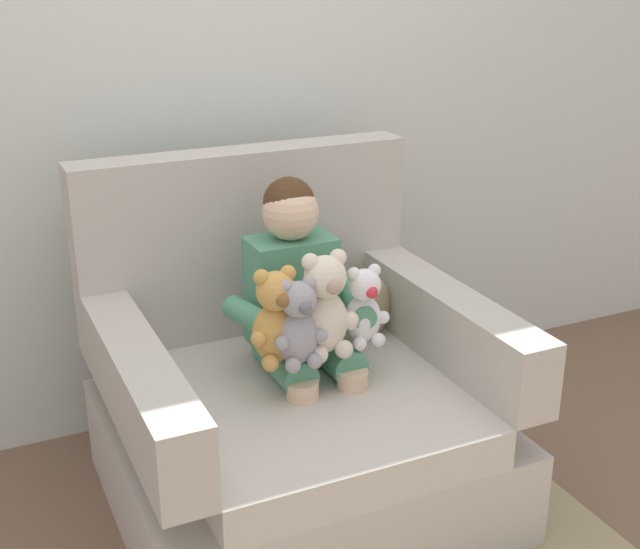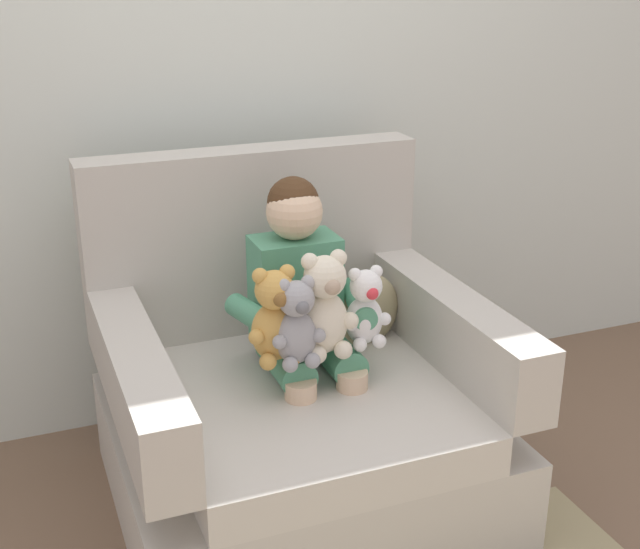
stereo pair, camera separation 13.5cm
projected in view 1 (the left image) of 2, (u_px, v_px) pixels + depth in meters
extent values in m
plane|color=brown|center=(300.00, 500.00, 2.66)|extent=(8.00, 8.00, 0.00)
cube|color=silver|center=(207.00, 54.00, 2.83)|extent=(6.00, 0.10, 2.60)
cube|color=#BCB7AD|center=(300.00, 459.00, 2.61)|extent=(1.11, 1.01, 0.31)
cube|color=beige|center=(309.00, 409.00, 2.47)|extent=(0.83, 0.87, 0.12)
cube|color=#BCB7AD|center=(245.00, 241.00, 2.77)|extent=(1.11, 0.14, 0.61)
cube|color=#BCB7AD|center=(142.00, 391.00, 2.22)|extent=(0.14, 0.87, 0.23)
cube|color=#BCB7AD|center=(451.00, 326.00, 2.60)|extent=(0.14, 0.87, 0.23)
cube|color=#4C9370|center=(291.00, 291.00, 2.58)|extent=(0.26, 0.16, 0.34)
sphere|color=beige|center=(290.00, 212.00, 2.49)|extent=(0.17, 0.17, 0.17)
sphere|color=#472D19|center=(289.00, 203.00, 2.49)|extent=(0.16, 0.16, 0.16)
cylinder|color=#4C9370|center=(285.00, 363.00, 2.50)|extent=(0.11, 0.26, 0.11)
cylinder|color=beige|center=(303.00, 427.00, 2.45)|extent=(0.09, 0.09, 0.30)
cylinder|color=#4C9370|center=(333.00, 353.00, 2.56)|extent=(0.11, 0.26, 0.11)
cylinder|color=beige|center=(352.00, 415.00, 2.51)|extent=(0.09, 0.09, 0.30)
cylinder|color=#4C9370|center=(257.00, 320.00, 2.42)|extent=(0.13, 0.27, 0.07)
cylinder|color=#4C9370|center=(356.00, 302.00, 2.55)|extent=(0.13, 0.27, 0.07)
ellipsoid|color=silver|center=(323.00, 322.00, 2.41)|extent=(0.14, 0.12, 0.19)
sphere|color=silver|center=(325.00, 277.00, 2.35)|extent=(0.12, 0.12, 0.12)
sphere|color=tan|center=(334.00, 287.00, 2.31)|extent=(0.05, 0.05, 0.05)
sphere|color=silver|center=(310.00, 262.00, 2.32)|extent=(0.05, 0.05, 0.05)
sphere|color=silver|center=(307.00, 328.00, 2.35)|extent=(0.05, 0.05, 0.05)
sphere|color=silver|center=(319.00, 355.00, 2.37)|extent=(0.05, 0.05, 0.05)
sphere|color=silver|center=(338.00, 257.00, 2.35)|extent=(0.05, 0.05, 0.05)
sphere|color=silver|center=(350.00, 320.00, 2.40)|extent=(0.05, 0.05, 0.05)
sphere|color=silver|center=(344.00, 349.00, 2.41)|extent=(0.05, 0.05, 0.05)
ellipsoid|color=gold|center=(275.00, 333.00, 2.36)|extent=(0.13, 0.11, 0.17)
sphere|color=gold|center=(276.00, 291.00, 2.31)|extent=(0.11, 0.11, 0.11)
sphere|color=brown|center=(283.00, 300.00, 2.27)|extent=(0.04, 0.04, 0.04)
sphere|color=gold|center=(261.00, 277.00, 2.28)|extent=(0.04, 0.04, 0.04)
sphere|color=gold|center=(259.00, 339.00, 2.31)|extent=(0.04, 0.04, 0.04)
sphere|color=gold|center=(270.00, 363.00, 2.33)|extent=(0.05, 0.05, 0.05)
sphere|color=gold|center=(288.00, 273.00, 2.31)|extent=(0.04, 0.04, 0.04)
sphere|color=gold|center=(300.00, 331.00, 2.36)|extent=(0.04, 0.04, 0.04)
sphere|color=gold|center=(294.00, 358.00, 2.36)|extent=(0.05, 0.05, 0.05)
ellipsoid|color=white|center=(363.00, 319.00, 2.48)|extent=(0.11, 0.10, 0.15)
sphere|color=white|center=(365.00, 285.00, 2.43)|extent=(0.10, 0.10, 0.10)
sphere|color=#DB333D|center=(372.00, 292.00, 2.40)|extent=(0.04, 0.04, 0.04)
sphere|color=white|center=(354.00, 274.00, 2.41)|extent=(0.04, 0.04, 0.04)
sphere|color=white|center=(351.00, 324.00, 2.43)|extent=(0.04, 0.04, 0.04)
sphere|color=white|center=(360.00, 344.00, 2.45)|extent=(0.04, 0.04, 0.04)
sphere|color=white|center=(374.00, 270.00, 2.44)|extent=(0.04, 0.04, 0.04)
sphere|color=white|center=(383.00, 317.00, 2.48)|extent=(0.04, 0.04, 0.04)
sphere|color=white|center=(378.00, 340.00, 2.48)|extent=(0.04, 0.04, 0.04)
ellipsoid|color=#9E9EA3|center=(297.00, 337.00, 2.35)|extent=(0.12, 0.10, 0.16)
sphere|color=#9E9EA3|center=(298.00, 299.00, 2.30)|extent=(0.10, 0.10, 0.10)
sphere|color=slate|center=(305.00, 308.00, 2.26)|extent=(0.04, 0.04, 0.04)
sphere|color=#9E9EA3|center=(285.00, 287.00, 2.28)|extent=(0.04, 0.04, 0.04)
sphere|color=#9E9EA3|center=(282.00, 343.00, 2.30)|extent=(0.04, 0.04, 0.04)
sphere|color=#9E9EA3|center=(293.00, 365.00, 2.32)|extent=(0.05, 0.05, 0.05)
sphere|color=#9E9EA3|center=(309.00, 283.00, 2.30)|extent=(0.04, 0.04, 0.04)
sphere|color=#9E9EA3|center=(320.00, 335.00, 2.35)|extent=(0.04, 0.04, 0.04)
sphere|color=#9E9EA3|center=(315.00, 361.00, 2.35)|extent=(0.05, 0.05, 0.05)
ellipsoid|color=#998C66|center=(357.00, 310.00, 2.75)|extent=(0.27, 0.15, 0.26)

